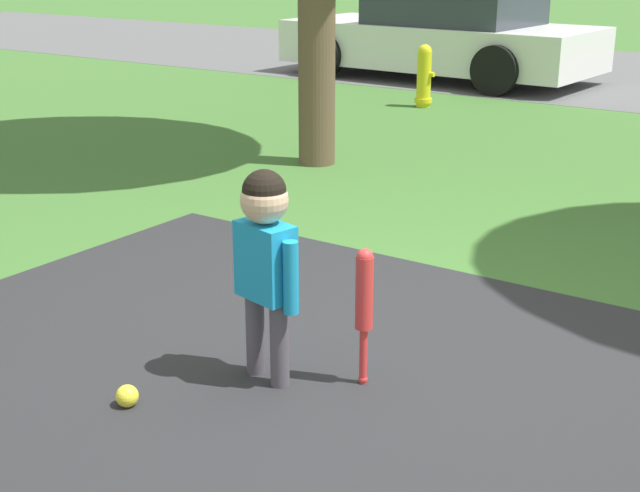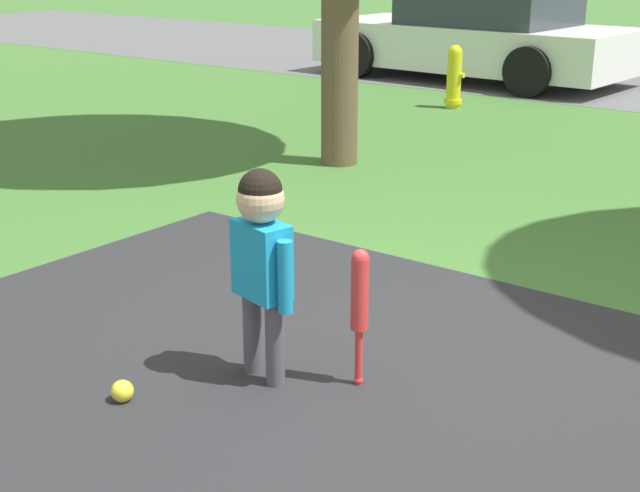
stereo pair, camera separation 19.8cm
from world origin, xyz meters
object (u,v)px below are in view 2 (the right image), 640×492
at_px(sports_ball, 122,391).
at_px(fire_hydrant, 454,78).
at_px(child, 261,246).
at_px(parked_car, 476,37).
at_px(baseball_bat, 359,299).

distance_m(sports_ball, fire_hydrant, 7.38).
distance_m(child, sports_ball, 0.83).
bearing_deg(child, fire_hydrant, 125.46).
bearing_deg(sports_ball, child, 58.07).
distance_m(child, fire_hydrant, 7.01).
xyz_separation_m(child, parked_car, (-3.63, 8.66, -0.03)).
height_order(baseball_bat, sports_ball, baseball_bat).
xyz_separation_m(fire_hydrant, parked_car, (-0.91, 2.21, 0.23)).
bearing_deg(sports_ball, parked_car, 109.80).
height_order(child, baseball_bat, child).
xyz_separation_m(child, fire_hydrant, (-2.72, 6.46, -0.26)).
bearing_deg(fire_hydrant, parked_car, 112.37).
xyz_separation_m(sports_ball, fire_hydrant, (-2.40, 6.98, 0.30)).
height_order(baseball_bat, fire_hydrant, fire_hydrant).
bearing_deg(fire_hydrant, sports_ball, -71.03).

